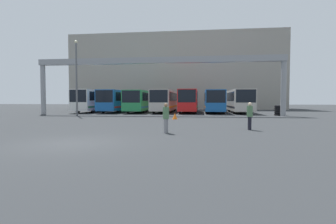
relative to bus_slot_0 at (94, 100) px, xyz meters
The scene contains 15 objects.
ground_plane 29.61m from the bus_slot_0, 68.72° to the right, with size 200.00×200.00×0.00m, color #2D3033.
building_backdrop 22.42m from the bus_slot_0, 60.38° to the left, with size 42.84×12.00×15.05m.
overhead_gantry 13.21m from the bus_slot_0, 31.81° to the right, with size 29.72×0.80×6.88m.
bus_slot_0 is the anchor object (origin of this frame).
bus_slot_1 3.68m from the bus_slot_0, 14.07° to the left, with size 2.59×11.94×3.19m.
bus_slot_2 7.22m from the bus_slot_0, ahead, with size 2.62×12.23×3.13m.
bus_slot_3 10.77m from the bus_slot_0, ahead, with size 2.59×12.27×3.19m.
bus_slot_4 14.30m from the bus_slot_0, ahead, with size 2.46×10.97×3.22m.
bus_slot_5 17.88m from the bus_slot_0, ahead, with size 2.57×11.10×3.12m.
bus_slot_6 21.45m from the bus_slot_0, ahead, with size 2.62×10.74×3.19m.
pedestrian_near_right 27.54m from the bus_slot_0, 59.01° to the right, with size 0.34×0.34×1.63m.
pedestrian_far_center 28.66m from the bus_slot_0, 48.53° to the right, with size 0.35×0.35×1.66m.
traffic_cone 19.13m from the bus_slot_0, 44.33° to the right, with size 0.49×0.49×0.57m.
tire_stack 25.77m from the bus_slot_0, 13.25° to the right, with size 1.04×1.04×1.20m.
lamp_post 9.93m from the bus_slot_0, 78.02° to the right, with size 0.36×0.36×8.55m.
Camera 1 is at (5.34, -10.13, 1.79)m, focal length 28.00 mm.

